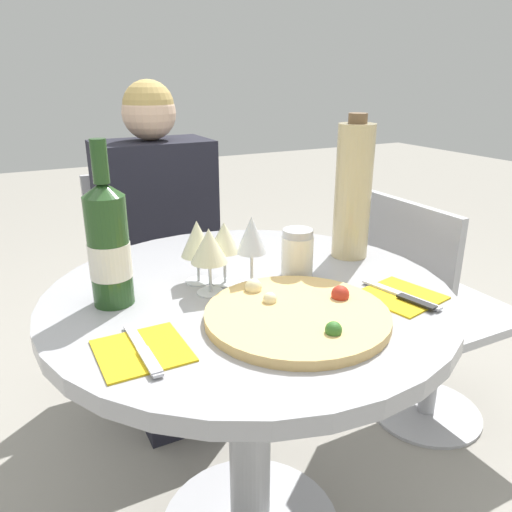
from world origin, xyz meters
TOP-DOWN VIEW (x-y plane):
  - dining_table at (0.00, 0.00)m, footprint 0.90×0.90m
  - chair_behind_diner at (0.02, 0.84)m, footprint 0.43×0.43m
  - seated_diner at (0.02, 0.70)m, footprint 0.39×0.48m
  - chair_empty_side at (0.73, 0.15)m, footprint 0.43×0.43m
  - pizza_large at (0.02, -0.17)m, footprint 0.36×0.36m
  - wine_bottle at (-0.28, 0.07)m, footprint 0.08×0.08m
  - tall_carafe at (0.33, 0.08)m, footprint 0.09×0.09m
  - sugar_shaker at (0.14, 0.02)m, footprint 0.07×0.07m
  - wine_glass_front_right at (0.02, 0.02)m, footprint 0.07×0.07m
  - wine_glass_center at (-0.03, 0.06)m, footprint 0.07×0.07m
  - wine_glass_back_left at (-0.08, 0.09)m, footprint 0.08×0.08m
  - wine_glass_front_left at (-0.08, 0.02)m, footprint 0.08×0.08m
  - place_setting_left at (-0.28, -0.15)m, footprint 0.15×0.19m
  - place_setting_right at (0.27, -0.19)m, footprint 0.18×0.19m

SIDE VIEW (x-z plane):
  - chair_behind_diner at x=0.02m, z-range -0.01..0.80m
  - chair_empty_side at x=0.73m, z-range -0.01..0.80m
  - seated_diner at x=0.02m, z-range -0.07..1.08m
  - dining_table at x=0.00m, z-range 0.19..0.90m
  - place_setting_left at x=-0.28m, z-range 0.71..0.72m
  - place_setting_right at x=0.27m, z-range 0.71..0.72m
  - pizza_large at x=0.02m, z-range 0.70..0.75m
  - sugar_shaker at x=0.14m, z-range 0.71..0.83m
  - wine_glass_back_left at x=-0.08m, z-range 0.74..0.89m
  - wine_glass_center at x=-0.03m, z-range 0.75..0.89m
  - wine_glass_front_left at x=-0.08m, z-range 0.75..0.89m
  - wine_glass_front_right at x=0.02m, z-range 0.75..0.91m
  - wine_bottle at x=-0.28m, z-range 0.67..1.01m
  - tall_carafe at x=0.33m, z-range 0.70..1.06m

